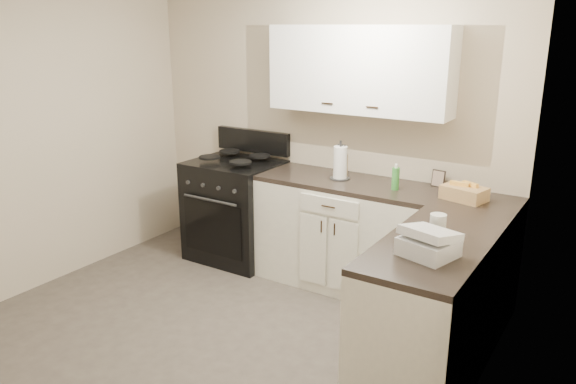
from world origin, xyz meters
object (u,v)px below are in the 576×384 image
Objects in this scene: stove at (236,212)px; knife_block at (341,166)px; wicker_basket at (464,193)px; paper_towel at (340,163)px; countertop_grill at (428,247)px.

stove is 1.22m from knife_block.
knife_block reaches higher than stove.
knife_block is 0.65× the size of wicker_basket.
paper_towel is at bearing -79.27° from knife_block.
knife_block is at bearing 4.05° from stove.
stove is 2.60m from countertop_grill.
stove is 3.57× the size of paper_towel.
knife_block is at bearing 149.97° from countertop_grill.
countertop_grill is (1.18, -1.19, -0.09)m from paper_towel.
wicker_basket is (1.05, -0.03, -0.09)m from paper_towel.
stove is at bearing 168.95° from countertop_grill.
countertop_grill is (2.26, -1.15, 0.53)m from stove.
paper_towel reaches higher than countertop_grill.
countertop_grill is at bearing -50.16° from knife_block.
countertop_grill is (1.19, -1.23, -0.05)m from knife_block.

